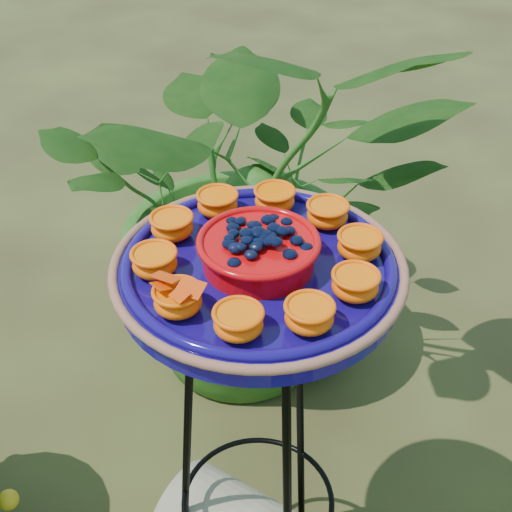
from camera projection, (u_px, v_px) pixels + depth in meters
name	position (u px, v px, depth m)	size (l,w,h in m)	color
tripod_stand	(258.00, 427.00, 1.23)	(0.31, 0.33, 0.80)	black
feeder_dish	(259.00, 265.00, 1.02)	(0.44, 0.44, 0.10)	#120862
shrub_back_left	(257.00, 197.00, 1.78)	(0.92, 0.80, 1.02)	#1A4E14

